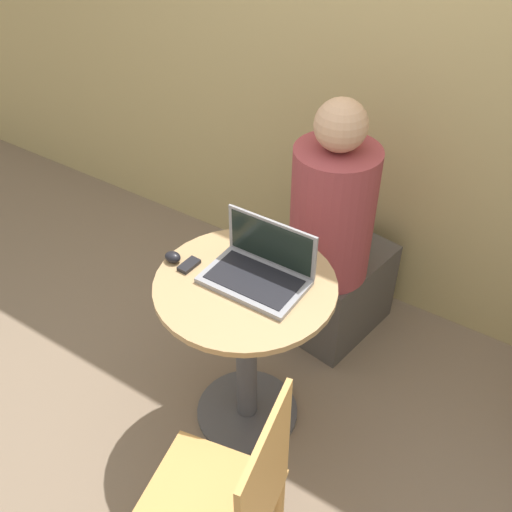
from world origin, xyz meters
The scene contains 8 objects.
ground_plane centered at (0.00, 0.00, 0.00)m, with size 12.00×12.00×0.00m, color #7F6B56.
back_wall centered at (0.00, 1.08, 1.30)m, with size 7.00×0.05×2.60m.
round_table centered at (0.00, 0.00, 0.52)m, with size 0.68×0.68×0.77m.
laptop centered at (0.03, 0.05, 0.82)m, with size 0.37×0.24×0.21m.
cell_phone centered at (-0.23, -0.04, 0.78)m, with size 0.05×0.09×0.02m.
computer_mouse centered at (-0.30, -0.05, 0.79)m, with size 0.07×0.05×0.04m.
chair_empty centered at (0.35, -0.61, 0.48)m, with size 0.47×0.47×0.94m.
person_seated centered at (0.06, 0.64, 0.54)m, with size 0.42×0.58×1.28m.
Camera 1 is at (0.93, -1.35, 2.23)m, focal length 42.00 mm.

